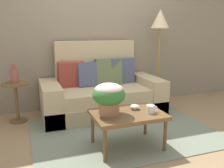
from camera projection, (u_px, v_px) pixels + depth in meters
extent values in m
plane|color=#997A56|center=(122.00, 130.00, 3.42)|extent=(14.00, 14.00, 0.00)
cube|color=gray|center=(95.00, 25.00, 4.29)|extent=(6.40, 0.12, 2.83)
cube|color=gray|center=(124.00, 132.00, 3.35)|extent=(2.41, 1.71, 0.01)
cube|color=tan|center=(103.00, 107.00, 4.04)|extent=(1.91, 0.94, 0.24)
cube|color=tan|center=(103.00, 94.00, 3.97)|extent=(1.36, 0.85, 0.20)
cube|color=tan|center=(95.00, 69.00, 4.26)|extent=(1.36, 0.17, 0.94)
cube|color=tan|center=(51.00, 102.00, 3.73)|extent=(0.27, 0.94, 0.57)
cube|color=tan|center=(148.00, 93.00, 4.27)|extent=(0.27, 0.94, 0.57)
cube|color=#4C5670|center=(122.00, 71.00, 4.26)|extent=(0.44, 0.19, 0.43)
cube|color=#607047|center=(108.00, 71.00, 4.17)|extent=(0.45, 0.24, 0.45)
cube|color=#4C5670|center=(89.00, 74.00, 4.07)|extent=(0.40, 0.22, 0.40)
cube|color=#93382D|center=(71.00, 75.00, 3.98)|extent=(0.42, 0.19, 0.42)
cylinder|color=brown|center=(105.00, 146.00, 2.56)|extent=(0.04, 0.04, 0.38)
cylinder|color=brown|center=(165.00, 136.00, 2.80)|extent=(0.04, 0.04, 0.38)
cylinder|color=brown|center=(93.00, 128.00, 3.00)|extent=(0.04, 0.04, 0.38)
cylinder|color=brown|center=(145.00, 121.00, 3.24)|extent=(0.04, 0.04, 0.38)
cube|color=brown|center=(128.00, 115.00, 2.85)|extent=(0.82, 0.58, 0.05)
cylinder|color=brown|center=(18.00, 121.00, 3.73)|extent=(0.25, 0.25, 0.03)
cylinder|color=brown|center=(17.00, 103.00, 3.66)|extent=(0.05, 0.05, 0.54)
cylinder|color=brown|center=(15.00, 84.00, 3.60)|extent=(0.38, 0.38, 0.03)
cylinder|color=olive|center=(157.00, 102.00, 4.66)|extent=(0.34, 0.34, 0.03)
cylinder|color=olive|center=(158.00, 66.00, 4.50)|extent=(0.03, 0.03, 1.34)
cone|color=beige|center=(160.00, 19.00, 4.32)|extent=(0.33, 0.33, 0.32)
cylinder|color=#A36B4C|center=(109.00, 108.00, 2.78)|extent=(0.23, 0.23, 0.15)
ellipsoid|color=#337533|center=(109.00, 95.00, 2.75)|extent=(0.37, 0.37, 0.24)
ellipsoid|color=beige|center=(109.00, 89.00, 2.73)|extent=(0.31, 0.31, 0.13)
cylinder|color=white|center=(151.00, 109.00, 2.83)|extent=(0.10, 0.10, 0.09)
torus|color=white|center=(155.00, 109.00, 2.85)|extent=(0.06, 0.01, 0.06)
cylinder|color=silver|center=(135.00, 108.00, 2.96)|extent=(0.05, 0.05, 0.02)
ellipsoid|color=silver|center=(135.00, 106.00, 2.96)|extent=(0.11, 0.11, 0.05)
cylinder|color=#934C42|center=(14.00, 76.00, 3.59)|extent=(0.11, 0.11, 0.21)
cylinder|color=#934C42|center=(13.00, 66.00, 3.56)|extent=(0.05, 0.05, 0.07)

